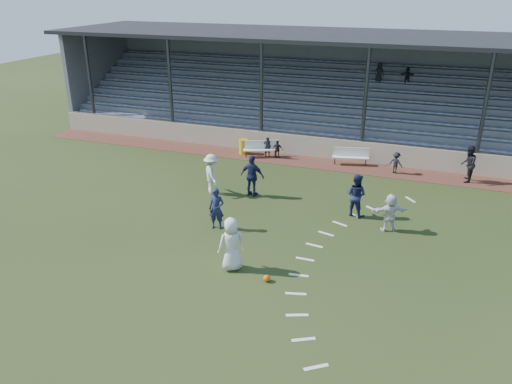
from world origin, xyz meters
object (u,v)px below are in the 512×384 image
football (267,278)px  player_navy_lead (216,209)px  bench_right (351,155)px  official (468,164)px  bench_left (261,147)px  trash_bin (244,146)px  player_white_lead (232,244)px

football → player_navy_lead: 4.55m
bench_right → official: size_ratio=1.08×
football → bench_right: bearing=87.4°
bench_left → football: 13.20m
trash_bin → bench_right: bearing=2.6°
bench_right → official: official is taller
bench_left → trash_bin: bearing=148.9°
bench_right → official: (6.01, -0.59, 0.38)m
official → football: bearing=-22.1°
bench_right → player_navy_lead: 10.44m
bench_right → player_navy_lead: bearing=-125.1°
football → player_white_lead: (-1.44, 0.37, 0.87)m
bench_right → trash_bin: (-6.33, -0.29, -0.13)m
player_navy_lead → player_white_lead: bearing=-67.6°
bench_left → bench_right: size_ratio=0.98×
football → player_white_lead: size_ratio=0.12×
trash_bin → official: size_ratio=0.46×
player_white_lead → player_navy_lead: player_white_lead is taller
bench_left → trash_bin: (-1.16, 0.15, -0.13)m
bench_left → official: (11.18, -0.16, 0.38)m
bench_left → player_navy_lead: 9.38m
football → player_navy_lead: player_navy_lead is taller
trash_bin → official: (12.34, -0.31, 0.51)m
bench_left → player_white_lead: size_ratio=1.00×
official → player_white_lead: bearing=-27.9°
trash_bin → official: 12.35m
player_navy_lead → bench_right: bearing=57.2°
bench_left → official: size_ratio=1.06×
bench_left → trash_bin: size_ratio=2.31×
bench_left → player_white_lead: (3.13, -12.00, 0.41)m
bench_right → football: (-0.59, -12.80, -0.46)m
player_white_lead → player_navy_lead: 3.28m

